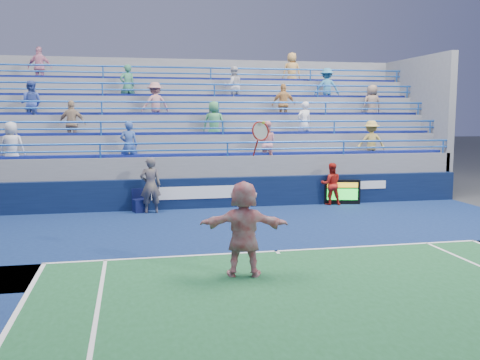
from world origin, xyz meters
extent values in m
plane|color=#333538|center=(0.00, 0.00, 0.00)|extent=(120.00, 120.00, 0.00)
cube|color=#0E1F4A|center=(0.00, 2.20, 0.01)|extent=(18.00, 8.40, 0.02)
cube|color=white|center=(0.00, 0.00, 0.02)|extent=(11.00, 0.10, 0.01)
cube|color=white|center=(0.00, -0.10, 0.02)|extent=(0.08, 0.30, 0.01)
cube|color=#091433|center=(0.00, 6.50, 0.55)|extent=(18.00, 0.30, 1.10)
cube|color=white|center=(-1.00, 6.34, 0.60)|extent=(3.60, 0.02, 0.45)
cube|color=white|center=(5.20, 6.34, 0.70)|extent=(1.80, 0.02, 0.30)
cube|color=slate|center=(0.00, 9.45, 0.55)|extent=(18.00, 5.60, 1.10)
cube|color=slate|center=(0.00, 9.45, 0.93)|extent=(18.00, 5.60, 1.85)
cube|color=navy|center=(0.00, 7.10, 1.90)|extent=(17.40, 0.45, 0.10)
cylinder|color=blue|center=(0.00, 6.70, 2.35)|extent=(18.00, 0.07, 0.07)
cube|color=slate|center=(0.00, 9.95, 1.30)|extent=(18.00, 4.60, 2.60)
cube|color=navy|center=(0.00, 8.10, 2.65)|extent=(17.40, 0.45, 0.10)
cylinder|color=blue|center=(0.00, 7.70, 3.10)|extent=(18.00, 0.07, 0.07)
cube|color=slate|center=(0.00, 10.45, 1.68)|extent=(18.00, 3.60, 3.35)
cube|color=navy|center=(0.00, 9.10, 3.40)|extent=(17.40, 0.45, 0.10)
cylinder|color=blue|center=(0.00, 8.70, 3.85)|extent=(18.00, 0.07, 0.07)
cube|color=slate|center=(0.00, 10.95, 2.05)|extent=(18.00, 2.60, 4.10)
cube|color=navy|center=(0.00, 10.10, 4.15)|extent=(17.40, 0.45, 0.10)
cylinder|color=blue|center=(0.00, 9.70, 4.60)|extent=(18.00, 0.07, 0.07)
cube|color=slate|center=(0.00, 11.45, 2.42)|extent=(18.00, 1.60, 4.85)
cube|color=navy|center=(0.00, 11.10, 4.90)|extent=(17.40, 0.45, 0.10)
cylinder|color=blue|center=(0.00, 10.70, 5.35)|extent=(18.00, 0.07, 0.07)
imported|color=white|center=(3.38, 8.10, 3.03)|extent=(0.70, 0.55, 1.70)
imported|color=tan|center=(-2.46, 9.10, 3.78)|extent=(1.22, 0.89, 1.70)
imported|color=#397F5B|center=(-3.52, 10.10, 4.53)|extent=(0.71, 0.56, 1.70)
imported|color=pink|center=(1.54, 7.10, 2.28)|extent=(0.94, 0.80, 1.70)
imported|color=tan|center=(-5.54, 8.10, 3.03)|extent=(1.05, 0.57, 1.70)
imported|color=tan|center=(2.81, 9.10, 3.78)|extent=(1.00, 0.43, 1.70)
imported|color=teal|center=(5.06, 10.10, 4.53)|extent=(1.20, 0.83, 1.70)
imported|color=#DDA456|center=(3.75, 11.10, 5.28)|extent=(0.86, 0.59, 1.70)
imported|color=silver|center=(-7.45, 7.10, 2.28)|extent=(0.88, 0.62, 1.70)
imported|color=pink|center=(-7.03, 11.10, 5.28)|extent=(1.06, 0.60, 1.70)
imported|color=#304C91|center=(-3.52, 7.10, 2.28)|extent=(0.62, 0.41, 1.70)
imported|color=#3850AA|center=(-7.10, 9.10, 3.78)|extent=(0.93, 0.79, 1.70)
imported|color=tan|center=(5.81, 7.10, 2.28)|extent=(1.20, 0.82, 1.70)
imported|color=silver|center=(0.86, 10.10, 4.53)|extent=(0.92, 0.77, 1.70)
imported|color=gray|center=(6.75, 9.10, 3.78)|extent=(0.85, 0.57, 1.70)
imported|color=#429157|center=(-0.27, 8.10, 3.03)|extent=(0.90, 0.65, 1.70)
cube|color=black|center=(4.29, 6.25, 0.47)|extent=(1.35, 0.43, 0.93)
cube|color=gold|center=(4.29, 6.17, 0.75)|extent=(1.15, 0.02, 0.19)
cube|color=#19E533|center=(4.29, 6.17, 0.40)|extent=(1.15, 0.02, 0.42)
cube|color=#0C123D|center=(-3.19, 6.12, 0.23)|extent=(0.57, 0.57, 0.46)
cube|color=#0C123D|center=(-3.19, 6.33, 0.64)|extent=(0.45, 0.18, 0.36)
imported|color=silver|center=(-1.19, -1.75, 1.01)|extent=(1.97, 1.00, 2.03)
torus|color=#AD1C15|center=(-0.84, -1.75, 3.04)|extent=(0.42, 0.24, 0.41)
cylinder|color=#AD1C15|center=(-0.94, -1.75, 2.70)|extent=(0.09, 0.23, 0.37)
sphere|color=#D5E334|center=(-0.79, -1.80, 3.22)|extent=(0.07, 0.07, 0.07)
imported|color=#141838|center=(-2.83, 5.86, 0.97)|extent=(0.71, 0.47, 1.93)
imported|color=red|center=(3.84, 6.23, 0.79)|extent=(0.86, 0.72, 1.58)
camera|label=1|loc=(-3.47, -12.43, 3.39)|focal=40.00mm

